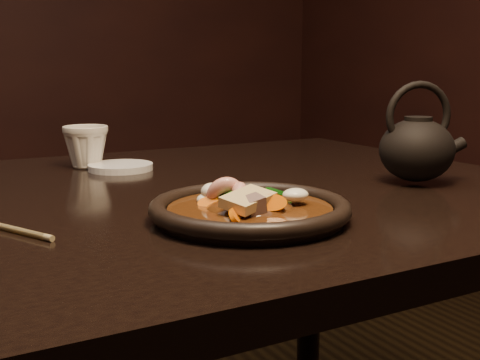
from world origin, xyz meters
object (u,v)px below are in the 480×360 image
table (50,256)px  plate (250,210)px  tea_cup (86,145)px  teapot (417,146)px

table → plate: (0.20, -0.22, 0.09)m
table → tea_cup: (0.13, 0.28, 0.12)m
tea_cup → teapot: teapot is taller
table → plate: plate is taller
teapot → plate: bearing=-150.9°
plate → teapot: 0.37m
table → tea_cup: size_ratio=18.84×
tea_cup → plate: bearing=-81.5°
table → plate: bearing=-46.6°
table → tea_cup: bearing=64.8°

